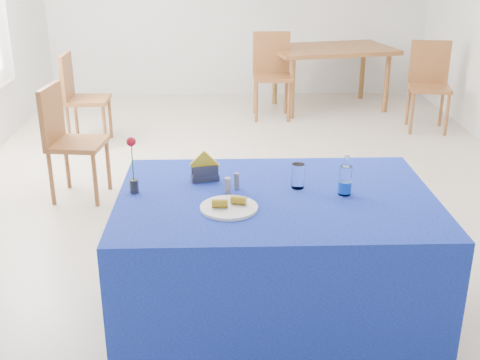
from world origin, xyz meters
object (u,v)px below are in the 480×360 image
object	(u,v)px
blue_table	(275,261)
oak_table	(331,54)
plate	(229,208)
water_bottle	(345,181)
chair_win_b	(79,93)
chair_bg_right	(429,79)
chair_bg_left	(272,69)
chair_win_a	(66,134)

from	to	relation	value
blue_table	oak_table	size ratio (longest dim) A/B	0.99
plate	water_bottle	world-z (taller)	water_bottle
chair_win_b	plate	bearing A→B (deg)	-157.32
plate	water_bottle	xyz separation A→B (m)	(0.59, 0.16, 0.06)
chair_bg_right	chair_win_b	xyz separation A→B (m)	(-3.71, -0.45, -0.02)
oak_table	chair_bg_left	xyz separation A→B (m)	(-0.75, -0.34, -0.11)
chair_win_a	chair_win_b	xyz separation A→B (m)	(-0.21, 1.40, 0.00)
chair_win_a	blue_table	bearing A→B (deg)	-133.55
chair_bg_left	chair_win_a	distance (m)	3.02
chair_win_b	chair_bg_left	bearing A→B (deg)	-64.42
chair_win_a	oak_table	bearing A→B (deg)	-36.35
water_bottle	oak_table	size ratio (longest dim) A/B	0.13
plate	chair_win_a	size ratio (longest dim) A/B	0.30
blue_table	chair_bg_left	xyz separation A→B (m)	(0.32, 4.22, 0.18)
chair_win_b	oak_table	bearing A→B (deg)	-64.89
chair_bg_right	chair_win_a	bearing A→B (deg)	-142.00
plate	blue_table	size ratio (longest dim) A/B	0.17
blue_table	chair_bg_left	size ratio (longest dim) A/B	1.64
plate	blue_table	world-z (taller)	plate
oak_table	plate	bearing A→B (deg)	-105.51
water_bottle	chair_win_b	xyz separation A→B (m)	(-2.05, 3.21, -0.30)
water_bottle	chair_win_b	distance (m)	3.82
chair_win_a	chair_bg_left	bearing A→B (deg)	-30.40
oak_table	chair_win_a	distance (m)	3.77
plate	water_bottle	bearing A→B (deg)	15.69
blue_table	chair_bg_right	world-z (taller)	chair_bg_right
blue_table	chair_win_b	bearing A→B (deg)	118.05
blue_table	oak_table	world-z (taller)	blue_table
blue_table	water_bottle	distance (m)	0.57
blue_table	water_bottle	world-z (taller)	water_bottle
oak_table	chair_bg_right	size ratio (longest dim) A/B	1.69
blue_table	chair_win_a	distance (m)	2.35
blue_table	chair_bg_right	bearing A→B (deg)	61.29
blue_table	chair_bg_left	bearing A→B (deg)	85.66
oak_table	chair_win_b	world-z (taller)	chair_win_b
plate	chair_win_a	world-z (taller)	chair_win_a
chair_bg_right	oak_table	bearing A→B (deg)	146.04
blue_table	water_bottle	xyz separation A→B (m)	(0.35, -0.00, 0.45)
plate	blue_table	xyz separation A→B (m)	(0.24, 0.16, -0.39)
blue_table	water_bottle	size ratio (longest dim) A/B	7.44
blue_table	chair_win_a	bearing A→B (deg)	129.78
water_bottle	oak_table	distance (m)	4.62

